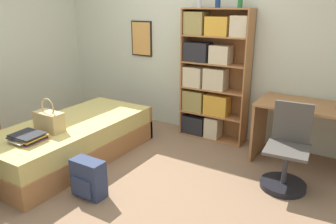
% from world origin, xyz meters
% --- Properties ---
extents(ground_plane, '(14.00, 14.00, 0.00)m').
position_xyz_m(ground_plane, '(0.00, 0.00, 0.00)').
color(ground_plane, '#84664C').
extents(wall_back, '(10.00, 0.09, 2.60)m').
position_xyz_m(wall_back, '(-0.00, 1.69, 1.30)').
color(wall_back, beige).
rests_on(wall_back, ground_plane).
extents(bed, '(0.97, 2.05, 0.46)m').
position_xyz_m(bed, '(-0.71, 0.02, 0.23)').
color(bed, '#A36B3D').
rests_on(bed, ground_plane).
extents(handbag, '(0.34, 0.17, 0.38)m').
position_xyz_m(handbag, '(-0.69, -0.30, 0.58)').
color(handbag, tan).
rests_on(handbag, bed).
extents(book_stack_on_bed, '(0.32, 0.35, 0.08)m').
position_xyz_m(book_stack_on_bed, '(-0.65, -0.60, 0.50)').
color(book_stack_on_bed, '#7A336B').
rests_on(book_stack_on_bed, bed).
extents(bookcase, '(0.91, 0.29, 1.75)m').
position_xyz_m(bookcase, '(0.40, 1.49, 0.88)').
color(bookcase, '#A36B3D').
rests_on(bookcase, ground_plane).
extents(bottle_green, '(0.06, 0.06, 0.23)m').
position_xyz_m(bottle_green, '(0.21, 1.50, 1.84)').
color(bottle_green, '#B7BCC1').
rests_on(bottle_green, bookcase).
extents(bottle_brown, '(0.07, 0.07, 0.19)m').
position_xyz_m(bottle_brown, '(0.47, 1.49, 1.82)').
color(bottle_brown, navy).
rests_on(bottle_brown, bookcase).
extents(desk, '(1.26, 0.64, 0.72)m').
position_xyz_m(desk, '(1.78, 1.32, 0.51)').
color(desk, '#A36B3D').
rests_on(desk, ground_plane).
extents(desk_chair, '(0.46, 0.46, 0.86)m').
position_xyz_m(desk_chair, '(1.64, 0.69, 0.28)').
color(desk_chair, black).
rests_on(desk_chair, ground_plane).
extents(backpack, '(0.34, 0.20, 0.38)m').
position_xyz_m(backpack, '(0.06, -0.50, 0.19)').
color(backpack, '#2D3856').
rests_on(backpack, ground_plane).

